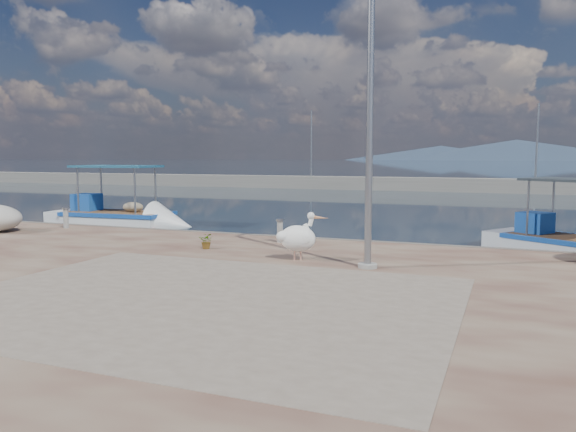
{
  "coord_description": "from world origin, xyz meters",
  "views": [
    {
      "loc": [
        6.13,
        -11.59,
        3.04
      ],
      "look_at": [
        0.0,
        3.8,
        1.3
      ],
      "focal_mm": 35.0,
      "sensor_mm": 36.0,
      "label": 1
    }
  ],
  "objects_px": {
    "boat_left": "(117,220)",
    "lamp_post": "(370,123)",
    "pelican": "(298,238)",
    "bollard_near": "(280,230)",
    "boat_right": "(576,249)"
  },
  "relations": [
    {
      "from": "boat_left",
      "to": "pelican",
      "type": "relative_size",
      "value": 5.26
    },
    {
      "from": "pelican",
      "to": "lamp_post",
      "type": "bearing_deg",
      "value": -27.84
    },
    {
      "from": "boat_right",
      "to": "pelican",
      "type": "distance_m",
      "value": 9.31
    },
    {
      "from": "boat_left",
      "to": "pelican",
      "type": "xyz_separation_m",
      "value": [
        11.39,
        -7.34,
        0.82
      ]
    },
    {
      "from": "boat_right",
      "to": "bollard_near",
      "type": "distance_m",
      "value": 9.16
    },
    {
      "from": "boat_right",
      "to": "pelican",
      "type": "xyz_separation_m",
      "value": [
        -6.76,
        -6.35,
        0.85
      ]
    },
    {
      "from": "boat_right",
      "to": "lamp_post",
      "type": "distance_m",
      "value": 9.02
    },
    {
      "from": "lamp_post",
      "to": "bollard_near",
      "type": "height_order",
      "value": "lamp_post"
    },
    {
      "from": "pelican",
      "to": "lamp_post",
      "type": "distance_m",
      "value": 3.3
    },
    {
      "from": "boat_left",
      "to": "bollard_near",
      "type": "relative_size",
      "value": 9.48
    },
    {
      "from": "boat_left",
      "to": "lamp_post",
      "type": "height_order",
      "value": "lamp_post"
    },
    {
      "from": "boat_right",
      "to": "lamp_post",
      "type": "relative_size",
      "value": 0.84
    },
    {
      "from": "pelican",
      "to": "lamp_post",
      "type": "xyz_separation_m",
      "value": [
        1.83,
        -0.29,
        2.73
      ]
    },
    {
      "from": "boat_left",
      "to": "lamp_post",
      "type": "relative_size",
      "value": 0.95
    },
    {
      "from": "pelican",
      "to": "bollard_near",
      "type": "distance_m",
      "value": 2.95
    }
  ]
}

